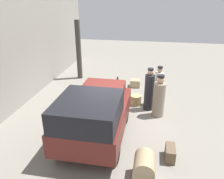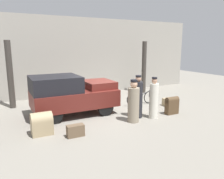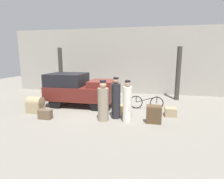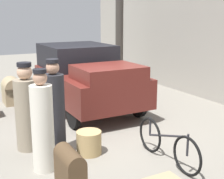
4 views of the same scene
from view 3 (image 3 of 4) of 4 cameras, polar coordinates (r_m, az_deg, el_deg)
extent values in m
plane|color=gray|center=(8.79, -1.55, -6.29)|extent=(30.00, 30.00, 0.00)
cube|color=gray|center=(12.41, 2.69, 9.22)|extent=(16.00, 0.15, 4.50)
cylinder|color=#38332D|center=(12.31, -16.36, 5.63)|extent=(0.27, 0.27, 3.14)
cylinder|color=#38332D|center=(11.04, 20.79, 4.83)|extent=(0.27, 0.27, 3.14)
cylinder|color=black|center=(9.99, -2.29, -2.21)|extent=(0.67, 0.12, 0.67)
cylinder|color=black|center=(8.38, -5.09, -4.78)|extent=(0.67, 0.12, 0.67)
cylinder|color=black|center=(10.70, -13.59, -1.64)|extent=(0.67, 0.12, 0.67)
cylinder|color=black|center=(9.22, -18.09, -3.85)|extent=(0.67, 0.12, 0.67)
cube|color=#591E19|center=(9.43, -9.94, -0.86)|extent=(3.48, 1.88, 0.69)
cube|color=black|center=(9.64, -14.41, 3.22)|extent=(1.91, 1.73, 0.64)
cube|color=#591E19|center=(9.00, -3.31, 1.98)|extent=(1.22, 1.47, 0.31)
torus|color=black|center=(8.84, 14.39, -4.34)|extent=(0.65, 0.04, 0.65)
torus|color=black|center=(8.84, 7.86, -4.10)|extent=(0.65, 0.04, 0.65)
cylinder|color=#232328|center=(8.78, 11.16, -3.23)|extent=(1.01, 0.04, 0.35)
cylinder|color=#232328|center=(8.79, 7.89, -3.06)|extent=(0.04, 0.04, 0.33)
cylinder|color=#232328|center=(8.79, 14.44, -3.20)|extent=(0.04, 0.04, 0.36)
cylinder|color=tan|center=(7.92, 4.11, -6.62)|extent=(0.46, 0.46, 0.43)
cylinder|color=silver|center=(6.90, 5.00, -4.94)|extent=(0.36, 0.36, 1.42)
sphere|color=tan|center=(6.73, 5.11, 1.82)|extent=(0.22, 0.22, 0.22)
cylinder|color=black|center=(6.71, 5.13, 2.77)|extent=(0.21, 0.21, 0.06)
cylinder|color=gray|center=(7.07, -2.90, -4.89)|extent=(0.44, 0.44, 1.34)
sphere|color=tan|center=(6.90, -2.96, 1.57)|extent=(0.27, 0.27, 0.27)
cylinder|color=black|center=(6.87, -2.97, 2.72)|extent=(0.26, 0.26, 0.07)
cylinder|color=#232328|center=(7.32, 1.31, -3.78)|extent=(0.37, 0.37, 1.47)
sphere|color=tan|center=(7.15, 1.34, 2.85)|extent=(0.23, 0.23, 0.23)
cylinder|color=black|center=(7.14, 1.34, 3.79)|extent=(0.22, 0.22, 0.06)
cube|color=#4C3823|center=(7.04, 13.47, -8.28)|extent=(0.58, 0.26, 0.62)
cylinder|color=#4C3823|center=(6.95, 13.58, -5.84)|extent=(0.58, 0.26, 0.26)
cube|color=brown|center=(7.87, -20.97, -7.58)|extent=(0.56, 0.26, 0.39)
cube|color=#9E8966|center=(8.12, 18.55, -6.93)|extent=(0.48, 0.48, 0.37)
cube|color=#9E8966|center=(8.91, -23.67, -5.32)|extent=(0.68, 0.52, 0.49)
cylinder|color=#9E8966|center=(8.85, -23.79, -3.79)|extent=(0.68, 0.52, 0.52)
camera|label=1|loc=(11.74, -43.08, 16.34)|focal=35.00mm
camera|label=2|loc=(6.13, -81.00, 4.91)|focal=35.00mm
camera|label=4|loc=(6.63, 47.99, 6.33)|focal=50.00mm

